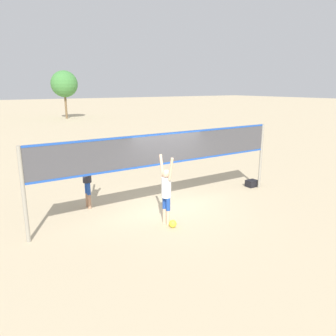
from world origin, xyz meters
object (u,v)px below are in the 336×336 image
at_px(volleyball_net, 168,153).
at_px(player_spiker, 166,189).
at_px(volleyball, 173,224).
at_px(tree_left_cluster, 64,84).
at_px(gear_bag, 252,183).
at_px(player_blocker, 87,175).

xyz_separation_m(volleyball_net, player_spiker, (-0.71, -1.00, -0.79)).
xyz_separation_m(volleyball_net, volleyball, (-0.68, -1.30, -1.76)).
distance_m(volleyball_net, tree_left_cluster, 33.67).
xyz_separation_m(volleyball_net, gear_bag, (4.18, 0.25, -1.74)).
height_order(volleyball_net, player_blocker, volleyball_net).
xyz_separation_m(volleyball_net, tree_left_cluster, (6.22, 33.01, 2.32)).
height_order(volleyball_net, tree_left_cluster, tree_left_cluster).
bearing_deg(player_blocker, player_spiker, 29.63).
relative_size(player_blocker, tree_left_cluster, 0.37).
bearing_deg(player_blocker, tree_left_cluster, 165.10).
height_order(player_blocker, tree_left_cluster, tree_left_cluster).
height_order(player_blocker, gear_bag, player_blocker).
bearing_deg(tree_left_cluster, volleyball, -101.36).
distance_m(player_spiker, gear_bag, 5.13).
relative_size(player_spiker, player_blocker, 0.95).
relative_size(player_blocker, gear_bag, 4.95).
height_order(gear_bag, tree_left_cluster, tree_left_cluster).
bearing_deg(player_spiker, volleyball, -174.67).
distance_m(player_spiker, volleyball, 1.01).
xyz_separation_m(player_spiker, gear_bag, (4.89, 1.25, -0.94)).
bearing_deg(player_spiker, tree_left_cluster, -11.51).
distance_m(volleyball, gear_bag, 5.10).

